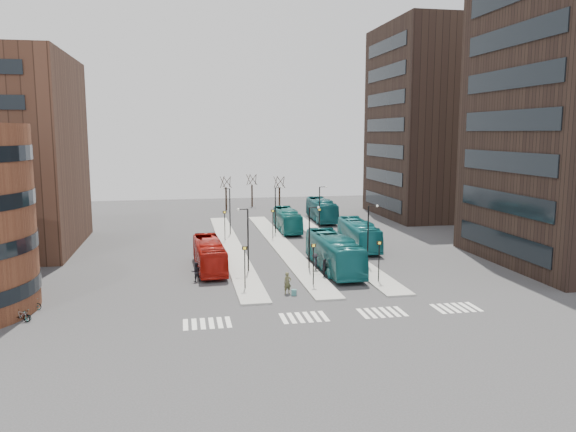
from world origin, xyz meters
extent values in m
plane|color=#2E2E31|center=(0.00, 0.00, 0.00)|extent=(160.00, 160.00, 0.00)
cube|color=#969691|center=(-4.00, 30.00, 0.07)|extent=(2.50, 45.00, 0.15)
cube|color=#969691|center=(2.00, 30.00, 0.07)|extent=(2.50, 45.00, 0.15)
cube|color=#969691|center=(8.00, 30.00, 0.07)|extent=(2.50, 45.00, 0.15)
cube|color=#1C1D9E|center=(-0.61, 9.58, 0.25)|extent=(0.49, 0.44, 0.50)
imported|color=#9F130C|center=(-7.02, 19.83, 1.48)|extent=(2.93, 10.75, 2.97)
imported|color=#135C60|center=(4.95, 17.37, 1.73)|extent=(2.95, 12.41, 3.46)
imported|color=#136362|center=(4.58, 39.95, 1.49)|extent=(2.85, 10.81, 2.99)
imported|color=#166970|center=(10.65, 27.22, 1.58)|extent=(3.39, 11.50, 3.16)
imported|color=#12555C|center=(11.40, 47.88, 1.64)|extent=(3.28, 11.92, 3.29)
imported|color=#4B4A2D|center=(-1.05, 10.16, 0.92)|extent=(0.76, 0.60, 1.84)
imported|color=black|center=(-8.45, 15.60, 0.88)|extent=(0.94, 0.78, 1.76)
imported|color=black|center=(3.24, 14.46, 0.91)|extent=(0.63, 1.13, 1.81)
imported|color=black|center=(3.00, 17.18, 0.88)|extent=(0.82, 1.22, 1.76)
imported|color=gray|center=(-21.00, 7.01, 0.40)|extent=(1.62, 1.05, 0.81)
imported|color=gray|center=(-21.00, 6.84, 0.44)|extent=(1.52, 0.96, 0.88)
imported|color=gray|center=(-21.00, 9.59, 0.43)|extent=(1.72, 0.96, 0.86)
cube|color=silver|center=(-9.50, 4.00, 0.01)|extent=(0.35, 2.40, 0.01)
cube|color=silver|center=(-8.90, 4.00, 0.01)|extent=(0.35, 2.40, 0.01)
cube|color=silver|center=(-8.30, 4.00, 0.01)|extent=(0.35, 2.40, 0.01)
cube|color=silver|center=(-7.70, 4.00, 0.01)|extent=(0.35, 2.40, 0.01)
cube|color=silver|center=(-7.10, 4.00, 0.01)|extent=(0.35, 2.40, 0.01)
cube|color=silver|center=(-6.50, 4.00, 0.01)|extent=(0.35, 2.40, 0.01)
cube|color=silver|center=(-2.50, 4.00, 0.01)|extent=(0.35, 2.40, 0.01)
cube|color=silver|center=(-1.90, 4.00, 0.01)|extent=(0.35, 2.40, 0.01)
cube|color=silver|center=(-1.30, 4.00, 0.01)|extent=(0.35, 2.40, 0.01)
cube|color=silver|center=(-0.70, 4.00, 0.01)|extent=(0.35, 2.40, 0.01)
cube|color=silver|center=(-0.10, 4.00, 0.01)|extent=(0.35, 2.40, 0.01)
cube|color=silver|center=(0.50, 4.00, 0.01)|extent=(0.35, 2.40, 0.01)
cube|color=silver|center=(3.50, 4.00, 0.01)|extent=(0.35, 2.40, 0.01)
cube|color=silver|center=(4.10, 4.00, 0.01)|extent=(0.35, 2.40, 0.01)
cube|color=silver|center=(4.70, 4.00, 0.01)|extent=(0.35, 2.40, 0.01)
cube|color=silver|center=(5.30, 4.00, 0.01)|extent=(0.35, 2.40, 0.01)
cube|color=silver|center=(5.90, 4.00, 0.01)|extent=(0.35, 2.40, 0.01)
cube|color=silver|center=(6.50, 4.00, 0.01)|extent=(0.35, 2.40, 0.01)
cube|color=silver|center=(9.50, 4.00, 0.01)|extent=(0.35, 2.40, 0.01)
cube|color=silver|center=(10.10, 4.00, 0.01)|extent=(0.35, 2.40, 0.01)
cube|color=silver|center=(10.70, 4.00, 0.01)|extent=(0.35, 2.40, 0.01)
cube|color=silver|center=(11.30, 4.00, 0.01)|extent=(0.35, 2.40, 0.01)
cube|color=silver|center=(11.90, 4.00, 0.01)|extent=(0.35, 2.40, 0.01)
cube|color=silver|center=(12.50, 4.00, 0.01)|extent=(0.35, 2.40, 0.01)
cube|color=black|center=(21.94, 16.00, 2.50)|extent=(0.12, 16.00, 2.00)
cube|color=black|center=(21.94, 16.00, 6.50)|extent=(0.12, 16.00, 2.00)
cube|color=black|center=(21.94, 16.00, 10.50)|extent=(0.12, 16.00, 2.00)
cube|color=black|center=(21.94, 16.00, 14.50)|extent=(0.12, 16.00, 2.00)
cube|color=black|center=(21.94, 16.00, 18.50)|extent=(0.12, 16.00, 2.00)
cube|color=black|center=(21.94, 16.00, 22.50)|extent=(0.12, 16.00, 2.00)
cube|color=black|center=(32.00, 50.00, 15.00)|extent=(20.00, 20.00, 30.00)
cube|color=black|center=(21.94, 50.00, 2.50)|extent=(0.12, 16.00, 2.00)
cube|color=black|center=(21.94, 50.00, 6.50)|extent=(0.12, 16.00, 2.00)
cube|color=black|center=(21.94, 50.00, 10.50)|extent=(0.12, 16.00, 2.00)
cube|color=black|center=(21.94, 50.00, 14.50)|extent=(0.12, 16.00, 2.00)
cube|color=black|center=(21.94, 50.00, 18.50)|extent=(0.12, 16.00, 2.00)
cube|color=black|center=(21.94, 50.00, 22.50)|extent=(0.12, 16.00, 2.00)
cube|color=black|center=(21.94, 50.00, 26.50)|extent=(0.12, 16.00, 2.00)
cylinder|color=black|center=(-4.40, 12.00, 1.90)|extent=(0.10, 0.10, 3.50)
cube|color=black|center=(-4.40, 12.00, 3.65)|extent=(0.45, 0.10, 0.30)
cube|color=yellow|center=(-4.40, 11.94, 3.65)|extent=(0.20, 0.02, 0.20)
cylinder|color=black|center=(-4.40, 34.00, 1.90)|extent=(0.10, 0.10, 3.50)
cube|color=black|center=(-4.40, 34.00, 3.65)|extent=(0.45, 0.10, 0.30)
cube|color=yellow|center=(-4.40, 33.94, 3.65)|extent=(0.20, 0.02, 0.20)
cylinder|color=black|center=(1.60, 12.00, 1.90)|extent=(0.10, 0.10, 3.50)
cube|color=black|center=(1.60, 12.00, 3.65)|extent=(0.45, 0.10, 0.30)
cube|color=yellow|center=(1.60, 11.94, 3.65)|extent=(0.20, 0.02, 0.20)
cylinder|color=black|center=(1.60, 34.00, 1.90)|extent=(0.10, 0.10, 3.50)
cube|color=black|center=(1.60, 34.00, 3.65)|extent=(0.45, 0.10, 0.30)
cube|color=yellow|center=(1.60, 33.94, 3.65)|extent=(0.20, 0.02, 0.20)
cylinder|color=black|center=(7.60, 12.00, 1.90)|extent=(0.10, 0.10, 3.50)
cube|color=black|center=(7.60, 12.00, 3.65)|extent=(0.45, 0.10, 0.30)
cube|color=yellow|center=(7.60, 11.94, 3.65)|extent=(0.20, 0.02, 0.20)
cylinder|color=black|center=(7.60, 34.00, 1.90)|extent=(0.10, 0.10, 3.50)
cube|color=black|center=(7.60, 34.00, 3.65)|extent=(0.45, 0.10, 0.30)
cube|color=yellow|center=(7.60, 33.94, 3.65)|extent=(0.20, 0.02, 0.20)
cylinder|color=black|center=(-3.40, 18.00, 3.15)|extent=(0.14, 0.14, 6.00)
cylinder|color=black|center=(-3.85, 18.00, 6.15)|extent=(0.90, 0.08, 0.08)
sphere|color=silver|center=(-4.30, 18.00, 6.15)|extent=(0.24, 0.24, 0.24)
cylinder|color=black|center=(-3.40, 38.00, 3.15)|extent=(0.14, 0.14, 6.00)
cylinder|color=black|center=(-3.85, 38.00, 6.15)|extent=(0.90, 0.08, 0.08)
sphere|color=silver|center=(-4.30, 38.00, 6.15)|extent=(0.24, 0.24, 0.24)
cylinder|color=black|center=(2.60, 18.00, 3.15)|extent=(0.14, 0.14, 6.00)
cylinder|color=black|center=(3.05, 18.00, 6.15)|extent=(0.90, 0.08, 0.08)
sphere|color=silver|center=(3.50, 18.00, 6.15)|extent=(0.24, 0.24, 0.24)
cylinder|color=black|center=(2.60, 38.00, 3.15)|extent=(0.14, 0.14, 6.00)
cylinder|color=black|center=(3.05, 38.00, 6.15)|extent=(0.90, 0.08, 0.08)
sphere|color=silver|center=(3.50, 38.00, 6.15)|extent=(0.24, 0.24, 0.24)
cylinder|color=black|center=(8.60, 18.00, 3.15)|extent=(0.14, 0.14, 6.00)
cylinder|color=black|center=(9.05, 18.00, 6.15)|extent=(0.90, 0.08, 0.08)
sphere|color=silver|center=(9.50, 18.00, 6.15)|extent=(0.24, 0.24, 0.24)
cylinder|color=black|center=(8.60, 38.00, 3.15)|extent=(0.14, 0.14, 6.00)
cylinder|color=black|center=(9.05, 38.00, 6.15)|extent=(0.90, 0.08, 0.08)
sphere|color=silver|center=(9.50, 38.00, 6.15)|extent=(0.24, 0.24, 0.24)
cylinder|color=black|center=(-2.00, 62.00, 2.00)|extent=(0.30, 0.30, 4.00)
cylinder|color=black|center=(-1.30, 62.00, 4.90)|extent=(0.10, 1.56, 1.95)
cylinder|color=black|center=(-1.78, 62.67, 4.90)|extent=(1.48, 0.59, 1.97)
cylinder|color=black|center=(-2.57, 62.41, 4.90)|extent=(0.90, 1.31, 1.99)
cylinder|color=black|center=(-2.57, 61.59, 4.90)|extent=(0.89, 1.31, 1.99)
cylinder|color=black|center=(-1.79, 61.33, 4.90)|extent=(1.48, 0.58, 1.97)
cylinder|color=black|center=(3.00, 66.00, 2.00)|extent=(0.30, 0.30, 4.00)
cylinder|color=black|center=(3.70, 66.00, 4.90)|extent=(0.10, 1.56, 1.95)
cylinder|color=black|center=(3.22, 66.67, 4.90)|extent=(1.48, 0.59, 1.97)
cylinder|color=black|center=(2.43, 66.41, 4.90)|extent=(0.90, 1.31, 1.99)
cylinder|color=black|center=(2.43, 65.59, 4.90)|extent=(0.89, 1.31, 1.99)
cylinder|color=black|center=(3.21, 65.33, 4.90)|extent=(1.48, 0.58, 1.97)
cylinder|color=black|center=(7.00, 60.00, 2.00)|extent=(0.30, 0.30, 4.00)
cylinder|color=black|center=(7.70, 60.00, 4.90)|extent=(0.10, 1.56, 1.95)
cylinder|color=black|center=(7.22, 60.67, 4.90)|extent=(1.48, 0.59, 1.97)
cylinder|color=black|center=(6.43, 60.41, 4.90)|extent=(0.90, 1.31, 1.99)
cylinder|color=black|center=(6.43, 59.59, 4.90)|extent=(0.89, 1.31, 1.99)
cylinder|color=black|center=(7.21, 59.33, 4.90)|extent=(1.48, 0.58, 1.97)
camera|label=1|loc=(-9.51, -34.44, 13.36)|focal=35.00mm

